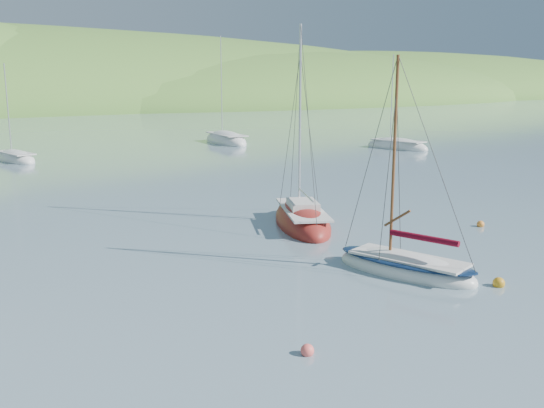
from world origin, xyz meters
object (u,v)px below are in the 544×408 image
distant_sloop_d (397,147)px  sloop_red (302,221)px  distant_sloop_a (16,159)px  daysailer_white (406,268)px  distant_sloop_b (226,141)px

distant_sloop_d → sloop_red: bearing=-152.2°
sloop_red → distant_sloop_a: 35.80m
daysailer_white → distant_sloop_d: size_ratio=0.82×
distant_sloop_a → distant_sloop_d: distant_sloop_d is taller
distant_sloop_a → distant_sloop_b: size_ratio=0.71×
daysailer_white → distant_sloop_d: bearing=28.9°
daysailer_white → distant_sloop_a: 44.05m
distant_sloop_a → distant_sloop_b: distant_sloop_b is taller
sloop_red → distant_sloop_a: (-8.00, 34.89, -0.04)m
distant_sloop_a → distant_sloop_b: (24.11, 3.86, 0.05)m
sloop_red → distant_sloop_b: 41.97m
distant_sloop_a → distant_sloop_d: (37.17, -11.33, 0.02)m
sloop_red → distant_sloop_d: bearing=63.2°
distant_sloop_d → daysailer_white: bearing=-144.3°
distant_sloop_b → distant_sloop_d: distant_sloop_b is taller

